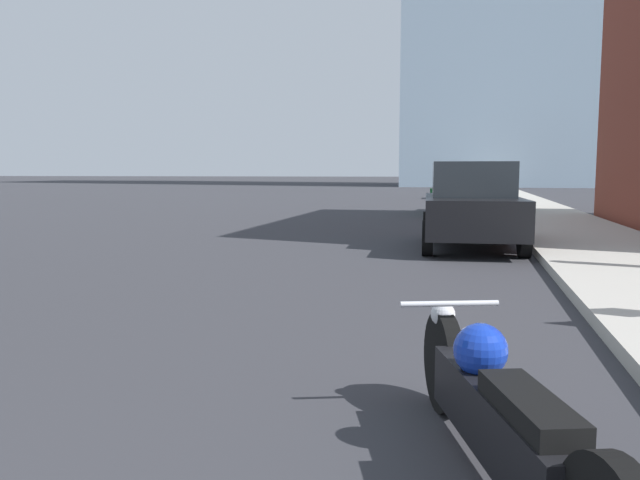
# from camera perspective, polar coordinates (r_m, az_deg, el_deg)

# --- Properties ---
(sidewalk) EXTENTS (2.79, 240.00, 0.15)m
(sidewalk) POSITION_cam_1_polar(r_m,az_deg,el_deg) (39.29, 17.06, 3.83)
(sidewalk) COLOR #B2ADA3
(sidewalk) RESTS_ON ground_plane
(motorcycle) EXTENTS (1.02, 2.60, 0.76)m
(motorcycle) POSITION_cam_1_polar(r_m,az_deg,el_deg) (3.28, 15.97, -14.94)
(motorcycle) COLOR black
(motorcycle) RESTS_ON ground_plane
(parked_car_black) EXTENTS (2.11, 4.19, 1.75)m
(parked_car_black) POSITION_cam_1_polar(r_m,az_deg,el_deg) (12.95, 13.68, 3.05)
(parked_car_black) COLOR black
(parked_car_black) RESTS_ON ground_plane
(parked_car_green) EXTENTS (2.16, 4.43, 1.70)m
(parked_car_green) POSITION_cam_1_polar(r_m,az_deg,el_deg) (23.80, 12.85, 4.39)
(parked_car_green) COLOR #1E6B33
(parked_car_green) RESTS_ON ground_plane
(parked_car_silver) EXTENTS (2.10, 4.25, 1.78)m
(parked_car_silver) POSITION_cam_1_polar(r_m,az_deg,el_deg) (36.68, 13.31, 5.05)
(parked_car_silver) COLOR #BCBCC1
(parked_car_silver) RESTS_ON ground_plane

